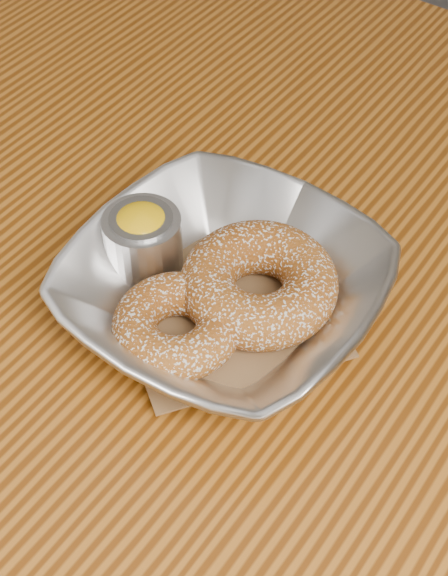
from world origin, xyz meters
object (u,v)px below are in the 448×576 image
Objects in this scene: donut_back at (259,284)px; donut_front at (177,325)px; ramekin at (143,240)px; serving_bowl at (224,291)px; table at (323,361)px.

donut_back is 1.26× the size of donut_front.
donut_front is (-0.03, -0.06, -0.00)m from donut_back.
serving_bowl is at bearing 0.27° from ramekin.
donut_front is at bearing -101.57° from serving_bowl.
table is at bearing 57.07° from serving_bowl.
serving_bowl is 3.76× the size of ramekin.
donut_back is at bearing 11.48° from ramekin.
table is 20.89× the size of ramekin.
donut_front is (-0.06, -0.12, 0.12)m from table.
donut_back is (0.02, 0.02, 0.00)m from serving_bowl.
donut_front is at bearing -115.89° from table.
table is 13.52× the size of donut_front.
donut_front is 0.08m from ramekin.
table is at bearing 31.96° from ramekin.
table is at bearing 61.59° from donut_back.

